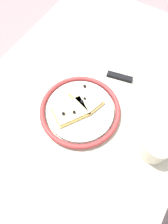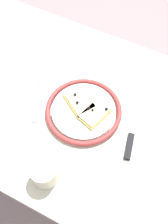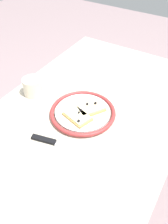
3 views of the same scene
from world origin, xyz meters
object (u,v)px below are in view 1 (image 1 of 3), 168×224
Objects in this scene: pizza_slice_near at (71,111)px; fork at (53,159)px; plate at (80,110)px; cup at (155,148)px; pizza_slice_far at (86,98)px; knife at (111,74)px; dining_table at (78,121)px.

pizza_slice_near is 0.67× the size of fork.
cup reaches higher than plate.
fork is at bearing -175.75° from pizza_slice_far.
knife is at bearing -9.67° from pizza_slice_near.
fork is at bearing -167.03° from pizza_slice_near.
plate is 0.04m from pizza_slice_far.
cup is at bearing -99.94° from pizza_slice_far.
pizza_slice_near is 1.63× the size of cup.
pizza_slice_far is 0.14m from knife.
plate reaches higher than fork.
pizza_slice_near is (-0.03, 0.02, 0.01)m from plate.
cup reaches higher than pizza_slice_near.
cup reaches higher than pizza_slice_far.
plate is at bearing -37.92° from pizza_slice_near.
dining_table is at bearing 167.59° from pizza_slice_far.
fork is (-0.35, 0.00, -0.00)m from knife.
dining_table is at bearing 89.34° from cup.
pizza_slice_far is 0.21m from fork.
plate is 3.23× the size of cup.
knife reaches higher than fork.
pizza_slice_far is 0.25m from cup.
pizza_slice_far is at bearing 173.17° from knife.
cup is (-0.18, -0.23, 0.03)m from knife.
pizza_slice_far is 0.61× the size of fork.
pizza_slice_near is at bearing 164.50° from pizza_slice_far.
knife is (0.20, -0.03, -0.02)m from pizza_slice_near.
dining_table is 4.59× the size of plate.
dining_table is 6.11× the size of fork.
knife is (0.18, -0.03, 0.09)m from dining_table.
knife is 1.24× the size of fork.
plate is 1.08× the size of knife.
cup reaches higher than knife.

